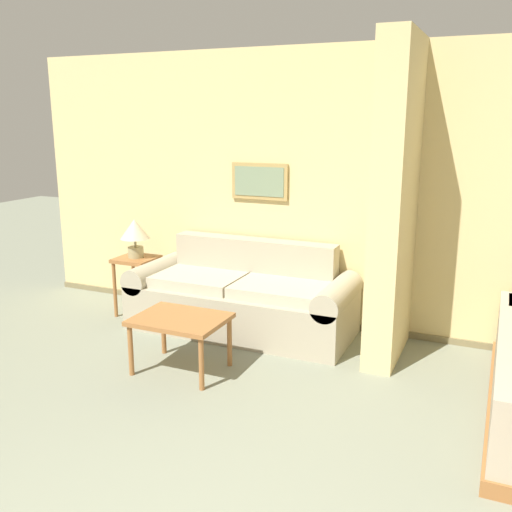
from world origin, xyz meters
TOP-DOWN VIEW (x-y plane):
  - wall_back at (-0.00, 4.08)m, footprint 7.65×0.16m
  - wall_partition_pillar at (0.08, 3.57)m, footprint 0.24×0.90m
  - couch at (-1.29, 3.59)m, footprint 2.11×0.84m
  - coffee_table at (-1.35, 2.58)m, footprint 0.71×0.55m
  - side_table at (-2.45, 3.56)m, footprint 0.38×0.38m
  - table_lamp at (-2.45, 3.56)m, footprint 0.29×0.29m

SIDE VIEW (x-z plane):
  - couch at x=-1.29m, z-range -0.10..0.72m
  - coffee_table at x=-1.35m, z-range 0.17..0.62m
  - side_table at x=-2.45m, z-range 0.17..0.77m
  - table_lamp at x=-2.45m, z-range 0.66..1.05m
  - wall_back at x=0.00m, z-range -0.01..2.59m
  - wall_partition_pillar at x=0.08m, z-range 0.00..2.60m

